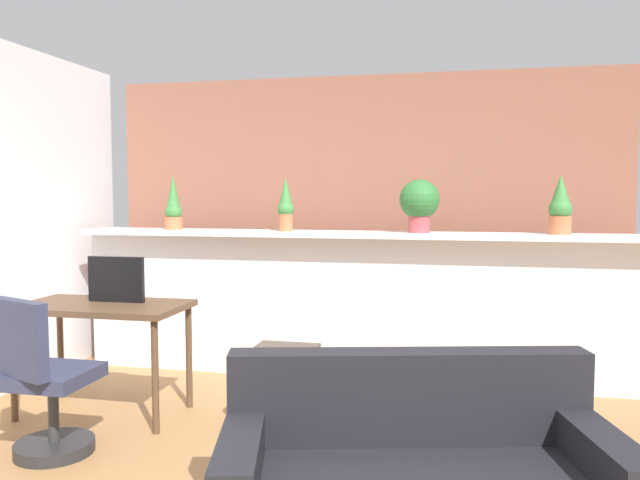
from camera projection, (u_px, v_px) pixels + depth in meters
divider_wall at (350, 308)px, 5.06m from camera, size 4.45×0.16×1.14m
plant_shelf at (349, 234)px, 4.97m from camera, size 4.45×0.39×0.04m
brick_wall_behind at (361, 220)px, 5.59m from camera, size 4.45×0.10×2.50m
potted_plant_0 at (173, 206)px, 5.27m from camera, size 0.14×0.14×0.45m
potted_plant_1 at (286, 205)px, 5.03m from camera, size 0.13×0.13×0.43m
potted_plant_2 at (419, 202)px, 4.83m from camera, size 0.31×0.31×0.41m
potted_plant_3 at (560, 207)px, 4.63m from camera, size 0.17×0.17×0.44m
desk at (103, 316)px, 4.22m from camera, size 1.10×0.60×0.75m
tv_monitor at (116, 279)px, 4.27m from camera, size 0.40×0.04×0.31m
office_chair at (44, 389)px, 3.55m from camera, size 0.51×0.51×0.91m
side_cube_shelf at (283, 388)px, 4.02m from camera, size 0.40×0.41×0.50m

